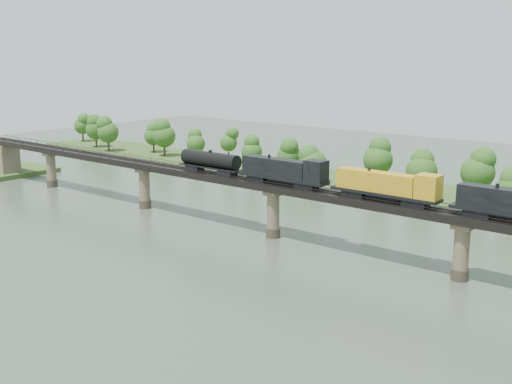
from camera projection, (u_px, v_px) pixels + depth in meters
The scene contains 6 objects.
ground at pixel (166, 275), 110.61m from camera, with size 400.00×400.00×0.00m, color #364536.
far_bank at pixel (397, 190), 174.49m from camera, with size 300.00×24.00×1.60m, color #31491D.
bridge at pixel (273, 212), 132.05m from camera, with size 236.00×30.00×11.50m.
bridge_superstructure at pixel (273, 182), 130.69m from camera, with size 220.00×4.90×0.75m.
far_treeline at pixel (364, 160), 174.50m from camera, with size 289.06×17.54×13.60m.
freight_train at pixel (349, 181), 119.12m from camera, with size 84.64×3.30×5.83m.
Camera 1 is at (78.75, -71.08, 37.82)m, focal length 45.00 mm.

